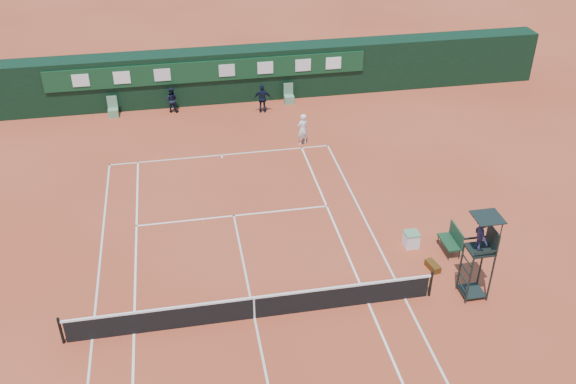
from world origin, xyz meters
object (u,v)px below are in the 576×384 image
object	(u,v)px
player_bench	(452,239)
cooler	(411,239)
player	(303,129)
tennis_net	(254,307)
umpire_chair	(482,240)

from	to	relation	value
player_bench	cooler	world-z (taller)	player_bench
player_bench	player	xyz separation A→B (m)	(-3.98, 9.96, 0.25)
tennis_net	player	size ratio (longest dim) A/B	7.65
umpire_chair	player	size ratio (longest dim) A/B	2.03
player_bench	player	distance (m)	10.73
umpire_chair	player_bench	xyz separation A→B (m)	(0.29, 2.58, -1.86)
cooler	umpire_chair	bearing A→B (deg)	-69.95
tennis_net	player_bench	world-z (taller)	same
umpire_chair	cooler	xyz separation A→B (m)	(-1.16, 3.19, -2.13)
tennis_net	player	xyz separation A→B (m)	(4.24, 12.32, 0.33)
umpire_chair	cooler	bearing A→B (deg)	110.05
tennis_net	player	bearing A→B (deg)	71.01
cooler	player	xyz separation A→B (m)	(-2.52, 9.35, 0.52)
tennis_net	player_bench	xyz separation A→B (m)	(8.22, 2.36, 0.09)
player	cooler	bearing A→B (deg)	78.79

